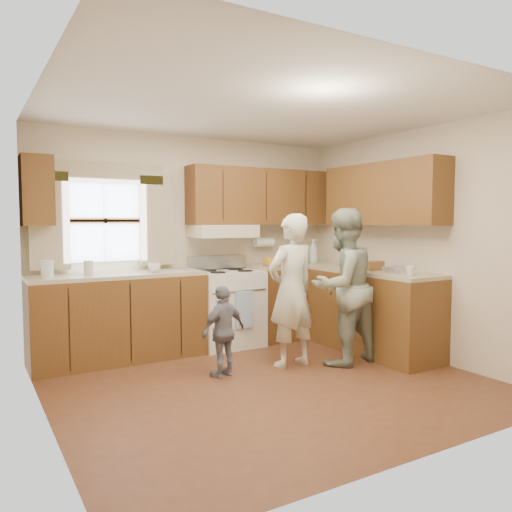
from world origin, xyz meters
TOP-DOWN VIEW (x-y plane):
  - room at (0.00, 0.00)m, footprint 3.80×3.80m
  - kitchen_fixtures at (0.61, 1.08)m, footprint 3.80×2.25m
  - stove at (0.30, 1.44)m, footprint 0.76×0.67m
  - woman_left at (0.49, 0.34)m, footprint 0.61×0.44m
  - woman_right at (1.00, 0.14)m, footprint 0.85×0.69m
  - child at (-0.27, 0.39)m, footprint 0.56×0.35m

SIDE VIEW (x-z plane):
  - child at x=-0.27m, z-range 0.00..0.88m
  - stove at x=0.30m, z-range -0.07..1.00m
  - woman_left at x=0.49m, z-range 0.00..1.57m
  - woman_right at x=1.00m, z-range 0.00..1.63m
  - kitchen_fixtures at x=0.61m, z-range -0.24..1.91m
  - room at x=0.00m, z-range -0.65..3.15m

